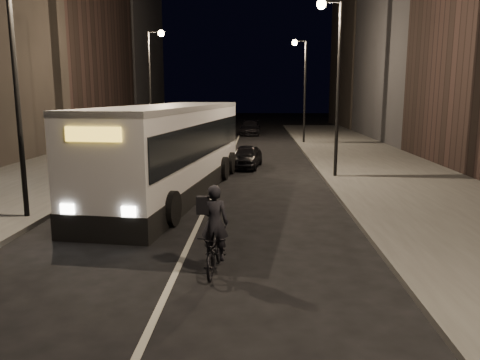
# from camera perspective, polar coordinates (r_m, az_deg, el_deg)

# --- Properties ---
(ground) EXTENTS (180.00, 180.00, 0.00)m
(ground) POSITION_cam_1_polar(r_m,az_deg,el_deg) (11.33, -7.60, -10.61)
(ground) COLOR black
(ground) RESTS_ON ground
(sidewalk_right) EXTENTS (7.00, 70.00, 0.16)m
(sidewalk_right) POSITION_cam_1_polar(r_m,az_deg,el_deg) (25.61, 17.20, 1.06)
(sidewalk_right) COLOR #3E3E3B
(sidewalk_right) RESTS_ON ground
(sidewalk_left) EXTENTS (7.00, 70.00, 0.16)m
(sidewalk_left) POSITION_cam_1_polar(r_m,az_deg,el_deg) (26.83, -20.55, 1.27)
(sidewalk_left) COLOR #3E3E3B
(sidewalk_left) RESTS_ON ground
(building_row_right) EXTENTS (8.00, 61.00, 21.00)m
(building_row_right) POSITION_cam_1_polar(r_m,az_deg,el_deg) (40.97, 23.70, 18.68)
(building_row_right) COLOR black
(building_row_right) RESTS_ON ground
(building_row_left) EXTENTS (8.00, 61.00, 22.00)m
(building_row_left) POSITION_cam_1_polar(r_m,az_deg,el_deg) (43.38, -23.45, 18.86)
(building_row_left) COLOR black
(building_row_left) RESTS_ON ground
(streetlight_right_mid) EXTENTS (1.20, 0.44, 8.12)m
(streetlight_right_mid) POSITION_cam_1_polar(r_m,az_deg,el_deg) (22.71, 11.30, 13.56)
(streetlight_right_mid) COLOR black
(streetlight_right_mid) RESTS_ON sidewalk_right
(streetlight_right_far) EXTENTS (1.20, 0.44, 8.12)m
(streetlight_right_far) POSITION_cam_1_polar(r_m,az_deg,el_deg) (38.59, 7.55, 12.32)
(streetlight_right_far) COLOR black
(streetlight_right_far) RESTS_ON sidewalk_right
(streetlight_left_near) EXTENTS (1.20, 0.44, 8.12)m
(streetlight_left_near) POSITION_cam_1_polar(r_m,az_deg,el_deg) (16.17, -25.06, 14.14)
(streetlight_left_near) COLOR black
(streetlight_left_near) RESTS_ON sidewalk_left
(streetlight_left_far) EXTENTS (1.20, 0.44, 8.12)m
(streetlight_left_far) POSITION_cam_1_polar(r_m,az_deg,el_deg) (33.23, -10.54, 12.55)
(streetlight_left_far) COLOR black
(streetlight_left_far) RESTS_ON sidewalk_left
(city_bus) EXTENTS (4.52, 13.63, 3.61)m
(city_bus) POSITION_cam_1_polar(r_m,az_deg,el_deg) (19.24, -8.22, 4.12)
(city_bus) COLOR silver
(city_bus) RESTS_ON ground
(cyclist_on_bicycle) EXTENTS (0.77, 1.86, 2.09)m
(cyclist_on_bicycle) POSITION_cam_1_polar(r_m,az_deg,el_deg) (10.79, -3.05, -7.71)
(cyclist_on_bicycle) COLOR black
(cyclist_on_bicycle) RESTS_ON ground
(car_near) EXTENTS (1.97, 3.87, 1.26)m
(car_near) POSITION_cam_1_polar(r_m,az_deg,el_deg) (25.98, 0.77, 2.89)
(car_near) COLOR black
(car_near) RESTS_ON ground
(car_mid) EXTENTS (1.49, 3.83, 1.24)m
(car_mid) POSITION_cam_1_polar(r_m,az_deg,el_deg) (33.93, -7.08, 4.58)
(car_mid) COLOR #353537
(car_mid) RESTS_ON ground
(car_far) EXTENTS (2.12, 4.96, 1.43)m
(car_far) POSITION_cam_1_polar(r_m,az_deg,el_deg) (47.12, 1.23, 6.40)
(car_far) COLOR black
(car_far) RESTS_ON ground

